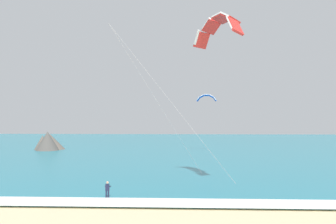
# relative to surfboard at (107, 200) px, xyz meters

# --- Properties ---
(sea) EXTENTS (200.00, 120.00, 0.20)m
(sea) POSITION_rel_surfboard_xyz_m (5.93, 57.33, 0.07)
(sea) COLOR teal
(sea) RESTS_ON ground
(surf_foam) EXTENTS (200.00, 3.11, 0.04)m
(surf_foam) POSITION_rel_surfboard_xyz_m (5.93, -1.67, 0.19)
(surf_foam) COLOR white
(surf_foam) RESTS_ON sea
(surfboard) EXTENTS (0.45, 1.40, 0.09)m
(surfboard) POSITION_rel_surfboard_xyz_m (0.00, 0.00, 0.00)
(surfboard) COLOR white
(surfboard) RESTS_ON ground
(kitesurfer) EXTENTS (0.55, 0.52, 1.69)m
(kitesurfer) POSITION_rel_surfboard_xyz_m (-0.00, 0.02, 0.91)
(kitesurfer) COLOR #191E38
(kitesurfer) RESTS_ON ground
(kite_primary) EXTENTS (12.74, 8.36, 17.10)m
(kite_primary) POSITION_rel_surfboard_xyz_m (10.60, 5.06, 17.01)
(kite_primary) COLOR red
(kite_distant) EXTENTS (4.26, 1.40, 1.54)m
(kite_distant) POSITION_rel_surfboard_xyz_m (11.75, 41.99, 11.63)
(kite_distant) COLOR blue
(headland_left) EXTENTS (6.98, 8.51, 4.32)m
(headland_left) POSITION_rel_surfboard_xyz_m (-23.45, 46.04, 1.85)
(headland_left) COLOR #56514C
(headland_left) RESTS_ON ground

